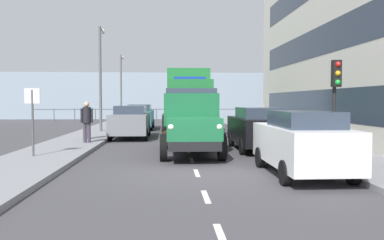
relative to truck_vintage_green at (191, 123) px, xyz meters
The scene contains 18 objects.
ground_plane 6.45m from the truck_vintage_green, 89.72° to the right, with size 80.00×80.00×0.00m, color #423F44.
sidewalk_left 8.16m from the truck_vintage_green, 128.35° to the right, with size 2.64×38.30×0.15m, color gray.
sidewalk_right 8.20m from the truck_vintage_green, 51.31° to the right, with size 2.64×38.30×0.15m, color gray.
road_centreline_markings 5.24m from the truck_vintage_green, 89.65° to the right, with size 0.12×33.07×0.01m.
sea_horizon 28.52m from the truck_vintage_green, 89.94° to the right, with size 80.00×0.80×5.00m, color #8C9EAD.
seawall_railing 24.89m from the truck_vintage_green, 89.93° to the right, with size 28.08×0.08×1.20m.
truck_vintage_green is the anchor object (origin of this frame).
lorry_cargo_green 10.32m from the truck_vintage_green, 92.02° to the right, with size 2.58×8.20×3.87m.
car_white_kerbside_near 4.82m from the truck_vintage_green, 124.79° to the left, with size 1.81×4.08×1.72m.
car_black_kerbside_1 3.06m from the truck_vintage_green, 154.45° to the right, with size 1.85×4.22×1.72m.
car_grey_oppositeside_0 7.14m from the truck_vintage_green, 66.83° to the right, with size 1.95×4.15×1.72m.
car_teal_oppositeside_1 13.44m from the truck_vintage_green, 77.94° to the right, with size 1.90×4.46×1.72m.
pedestrian_near_railing 5.43m from the truck_vintage_green, 36.17° to the right, with size 0.53×0.34×1.80m.
pedestrian_couple_b 6.67m from the truck_vintage_green, 44.87° to the right, with size 0.53×0.34×1.73m.
traffic_light_near 5.15m from the truck_vintage_green, 165.46° to the left, with size 0.28×0.41×3.20m.
lamp_post_promenade 11.32m from the truck_vintage_green, 63.58° to the right, with size 0.32×1.14×6.28m.
lamp_post_far 21.58m from the truck_vintage_green, 76.55° to the right, with size 0.32×1.14×5.85m.
street_sign 5.40m from the truck_vintage_green, ahead, with size 0.50×0.07×2.25m.
Camera 1 is at (0.76, 10.90, 2.00)m, focal length 36.62 mm.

